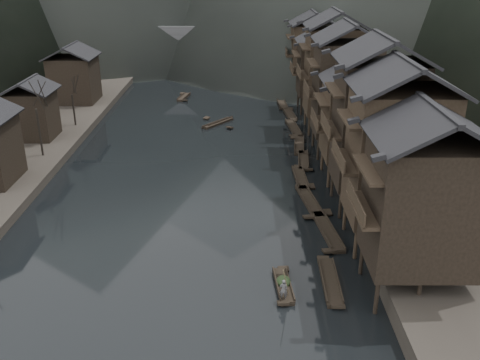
{
  "coord_description": "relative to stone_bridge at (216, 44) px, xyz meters",
  "views": [
    {
      "loc": [
        5.23,
        -39.85,
        22.13
      ],
      "look_at": [
        5.14,
        6.53,
        2.5
      ],
      "focal_mm": 40.0,
      "sensor_mm": 36.0,
      "label": 1
    }
  ],
  "objects": [
    {
      "name": "midriver_boats",
      "position": [
        -0.9,
        -32.51,
        -4.91
      ],
      "size": [
        9.5,
        20.31,
        0.45
      ],
      "color": "black",
      "rests_on": "water"
    },
    {
      "name": "right_bank",
      "position": [
        35.0,
        -32.0,
        -4.21
      ],
      "size": [
        40.0,
        200.0,
        1.8
      ],
      "primitive_type": "cube",
      "color": "#2D2823",
      "rests_on": "ground"
    },
    {
      "name": "boatman",
      "position": [
        8.16,
        -81.15,
        -3.88
      ],
      "size": [
        0.59,
        0.4,
        1.59
      ],
      "primitive_type": "imported",
      "rotation": [
        0.0,
        0.0,
        3.1
      ],
      "color": "#545456",
      "rests_on": "hero_sampan"
    },
    {
      "name": "stone_bridge",
      "position": [
        0.0,
        0.0,
        0.0
      ],
      "size": [
        40.0,
        6.0,
        9.0
      ],
      "color": "#4C4C4F",
      "rests_on": "ground"
    },
    {
      "name": "water",
      "position": [
        0.0,
        -72.0,
        -5.11
      ],
      "size": [
        300.0,
        300.0,
        0.0
      ],
      "primitive_type": "plane",
      "color": "black",
      "rests_on": "ground"
    },
    {
      "name": "cargo_heap",
      "position": [
        8.3,
        -79.25,
        -4.36
      ],
      "size": [
        1.06,
        1.39,
        0.64
      ],
      "primitive_type": "ellipsoid",
      "color": "black",
      "rests_on": "hero_sampan"
    },
    {
      "name": "left_houses",
      "position": [
        -20.5,
        -51.88,
        0.55
      ],
      "size": [
        8.1,
        53.2,
        8.73
      ],
      "color": "black",
      "rests_on": "left_bank"
    },
    {
      "name": "stilt_houses",
      "position": [
        17.28,
        -53.36,
        3.96
      ],
      "size": [
        9.0,
        67.6,
        16.12
      ],
      "color": "black",
      "rests_on": "ground"
    },
    {
      "name": "hero_sampan",
      "position": [
        8.28,
        -79.47,
        -4.91
      ],
      "size": [
        1.34,
        4.86,
        0.43
      ],
      "color": "black",
      "rests_on": "water"
    },
    {
      "name": "bamboo_pole",
      "position": [
        8.36,
        -81.15,
        -1.25
      ],
      "size": [
        0.78,
        1.81,
        3.68
      ],
      "primitive_type": "cylinder",
      "rotation": [
        0.48,
        0.0,
        -0.38
      ],
      "color": "#8C7A51",
      "rests_on": "boatman"
    },
    {
      "name": "bare_trees",
      "position": [
        -17.0,
        -64.02,
        1.61
      ],
      "size": [
        3.97,
        42.19,
        7.94
      ],
      "color": "black",
      "rests_on": "left_bank"
    },
    {
      "name": "moored_sampans",
      "position": [
        12.16,
        -53.9,
        -4.91
      ],
      "size": [
        2.92,
        56.7,
        0.47
      ],
      "color": "black",
      "rests_on": "water"
    }
  ]
}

